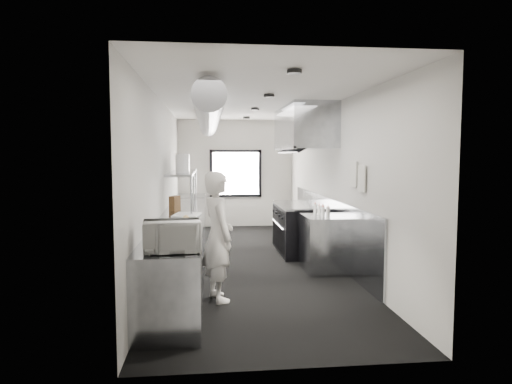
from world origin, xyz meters
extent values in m
cube|color=black|center=(0.00, 0.00, 0.00)|extent=(3.00, 8.00, 0.01)
cube|color=silver|center=(0.00, 0.00, 2.80)|extent=(3.00, 8.00, 0.01)
cube|color=beige|center=(0.00, 4.00, 1.40)|extent=(3.00, 0.02, 2.80)
cube|color=beige|center=(0.00, -4.00, 1.40)|extent=(3.00, 0.02, 2.80)
cube|color=beige|center=(-1.50, 0.00, 1.40)|extent=(0.02, 8.00, 2.80)
cube|color=beige|center=(1.50, 0.00, 1.40)|extent=(0.02, 8.00, 2.80)
cube|color=gray|center=(1.48, 0.30, 0.55)|extent=(0.03, 5.50, 1.10)
cylinder|color=gray|center=(-0.70, 0.40, 2.55)|extent=(0.40, 6.40, 0.40)
cube|color=silver|center=(0.00, 3.96, 1.40)|extent=(1.20, 0.03, 1.10)
cube|color=black|center=(0.00, 3.98, 1.98)|extent=(1.36, 0.03, 0.08)
cube|color=black|center=(0.00, 3.98, 0.82)|extent=(1.36, 0.03, 0.08)
cube|color=black|center=(-0.64, 3.98, 1.40)|extent=(0.08, 0.03, 1.25)
cube|color=black|center=(0.64, 3.98, 1.40)|extent=(0.08, 0.03, 1.25)
cube|color=gray|center=(1.10, 0.70, 2.40)|extent=(0.80, 2.20, 0.80)
cube|color=gray|center=(0.72, 0.70, 2.01)|extent=(0.05, 2.20, 0.05)
cube|color=black|center=(1.02, 0.70, 2.06)|extent=(0.50, 2.10, 0.28)
cube|color=gray|center=(-1.15, -0.50, 0.45)|extent=(0.70, 6.00, 0.90)
cube|color=gray|center=(-1.20, 1.00, 1.55)|extent=(0.45, 3.00, 0.04)
cylinder|color=gray|center=(-1.00, -0.40, 1.22)|extent=(0.04, 0.04, 0.66)
cylinder|color=gray|center=(-1.00, 1.00, 1.22)|extent=(0.04, 0.04, 0.66)
cylinder|color=gray|center=(-1.00, 2.40, 1.22)|extent=(0.04, 0.04, 0.66)
cube|color=black|center=(1.05, 0.70, 0.45)|extent=(0.85, 1.60, 0.90)
cube|color=gray|center=(1.05, 0.70, 0.92)|extent=(0.85, 1.60, 0.04)
cube|color=gray|center=(0.64, 0.70, 0.45)|extent=(0.03, 1.55, 0.80)
cylinder|color=gray|center=(0.61, 0.70, 0.55)|extent=(0.03, 1.30, 0.03)
cube|color=gray|center=(1.15, -0.70, 0.45)|extent=(0.65, 0.80, 0.90)
cube|color=gray|center=(-1.15, 3.20, 0.45)|extent=(0.70, 1.20, 0.90)
cube|color=beige|center=(1.47, -1.20, 1.60)|extent=(0.02, 0.28, 0.38)
cube|color=beige|center=(1.47, -1.55, 1.55)|extent=(0.02, 0.28, 0.38)
imported|color=silver|center=(-0.60, -2.01, 0.84)|extent=(0.57, 0.71, 1.68)
imported|color=silver|center=(-1.10, -3.15, 1.06)|extent=(0.57, 0.45, 0.32)
cylinder|color=#A7AD9F|center=(-1.26, -2.51, 0.95)|extent=(0.17, 0.17, 0.10)
cylinder|color=#A7AD9F|center=(-1.27, -2.39, 0.95)|extent=(0.14, 0.14, 0.10)
cube|color=white|center=(-1.04, -1.59, 0.90)|extent=(0.38, 0.43, 0.01)
cylinder|color=silver|center=(-1.05, -1.14, 0.91)|extent=(0.26, 0.26, 0.02)
sphere|color=tan|center=(-1.05, -1.14, 0.96)|extent=(0.09, 0.09, 0.09)
cube|color=silver|center=(-1.08, -0.37, 0.91)|extent=(0.48, 0.59, 0.02)
cube|color=brown|center=(-1.32, 0.28, 1.03)|extent=(0.20, 0.26, 0.26)
cylinder|color=silver|center=(-1.17, 0.26, 1.71)|extent=(0.28, 0.28, 0.28)
cylinder|color=silver|center=(-1.19, 0.62, 1.73)|extent=(0.26, 0.26, 0.33)
cylinder|color=silver|center=(-1.21, 1.23, 1.73)|extent=(0.24, 0.24, 0.31)
cylinder|color=silver|center=(-1.23, 1.84, 1.74)|extent=(0.28, 0.28, 0.34)
cylinder|color=silver|center=(1.12, -1.05, 0.99)|extent=(0.07, 0.07, 0.18)
cylinder|color=silver|center=(1.09, -0.86, 0.99)|extent=(0.07, 0.07, 0.17)
cylinder|color=silver|center=(1.13, -0.68, 0.99)|extent=(0.08, 0.08, 0.17)
cylinder|color=silver|center=(1.10, -0.58, 0.98)|extent=(0.07, 0.07, 0.16)
cylinder|color=silver|center=(1.08, -0.38, 0.98)|extent=(0.05, 0.05, 0.16)
camera|label=1|loc=(-0.72, -7.77, 1.89)|focal=31.47mm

